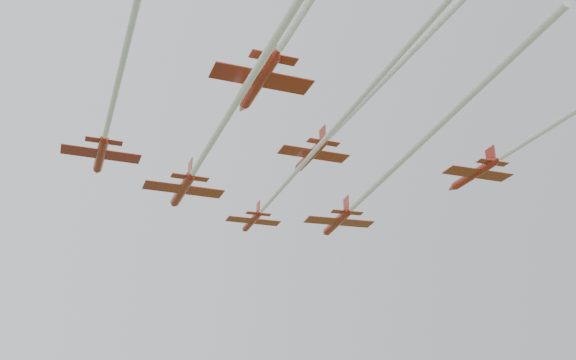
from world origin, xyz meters
name	(u,v)px	position (x,y,z in m)	size (l,w,h in m)	color
jet_lead	(289,180)	(1.53, -0.98, 57.97)	(13.45, 63.86, 2.43)	#A72818
jet_row2_left	(215,136)	(-12.52, -11.58, 56.37)	(12.22, 65.85, 2.97)	#A72818
jet_row2_right	(371,189)	(9.74, -7.26, 55.91)	(16.31, 56.34, 2.89)	#A72818
jet_row3_left	(116,91)	(-24.19, -18.04, 55.33)	(10.51, 56.14, 2.44)	#A72818
jet_row3_mid	(348,118)	(0.21, -17.11, 59.02)	(9.64, 46.69, 2.53)	#A72818
jet_row3_right	(558,122)	(19.38, -27.80, 58.15)	(12.60, 59.58, 2.62)	#A72818
jet_row4_left	(306,7)	(-13.59, -33.07, 57.75)	(10.55, 52.10, 2.79)	#A72818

